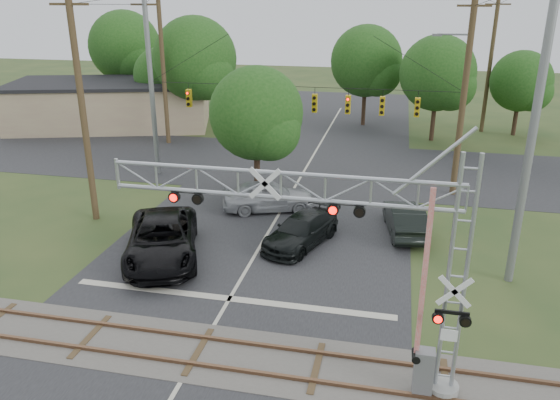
% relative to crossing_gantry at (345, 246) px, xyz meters
% --- Properties ---
extents(ground, '(160.00, 160.00, 0.00)m').
position_rel_crossing_gantry_xyz_m(ground, '(-4.77, -1.64, -4.60)').
color(ground, '#2B431F').
rests_on(ground, ground).
extents(road_main, '(14.00, 90.00, 0.02)m').
position_rel_crossing_gantry_xyz_m(road_main, '(-4.77, 8.36, -4.59)').
color(road_main, '#242527').
rests_on(road_main, ground).
extents(road_cross, '(90.00, 12.00, 0.02)m').
position_rel_crossing_gantry_xyz_m(road_cross, '(-4.77, 22.36, -4.59)').
color(road_cross, '#242527').
rests_on(road_cross, ground).
extents(railroad_track, '(90.00, 3.20, 0.17)m').
position_rel_crossing_gantry_xyz_m(railroad_track, '(-4.77, 0.36, -4.57)').
color(railroad_track, '#4E4A43').
rests_on(railroad_track, ground).
extents(crossing_gantry, '(10.52, 0.96, 7.50)m').
position_rel_crossing_gantry_xyz_m(crossing_gantry, '(0.00, 0.00, 0.00)').
color(crossing_gantry, gray).
rests_on(crossing_gantry, ground).
extents(traffic_signal_span, '(19.34, 0.36, 11.50)m').
position_rel_crossing_gantry_xyz_m(traffic_signal_span, '(-3.92, 18.36, 1.01)').
color(traffic_signal_span, gray).
rests_on(traffic_signal_span, ground).
extents(pickup_black, '(5.19, 7.29, 1.85)m').
position_rel_crossing_gantry_xyz_m(pickup_black, '(-8.80, 6.70, -3.68)').
color(pickup_black, black).
rests_on(pickup_black, ground).
extents(car_dark, '(3.60, 5.33, 1.43)m').
position_rel_crossing_gantry_xyz_m(car_dark, '(-2.93, 9.45, -3.89)').
color(car_dark, black).
rests_on(car_dark, ground).
extents(sedan_silver, '(5.39, 3.54, 1.71)m').
position_rel_crossing_gantry_xyz_m(sedan_silver, '(-5.51, 13.45, -3.75)').
color(sedan_silver, '#999CA0').
rests_on(sedan_silver, ground).
extents(suv_dark, '(2.37, 4.89, 1.54)m').
position_rel_crossing_gantry_xyz_m(suv_dark, '(1.90, 11.90, -3.83)').
color(suv_dark, black).
rests_on(suv_dark, ground).
extents(commercial_building, '(19.14, 13.48, 4.04)m').
position_rel_crossing_gantry_xyz_m(commercial_building, '(-24.17, 30.75, -2.57)').
color(commercial_building, '#9A7F67').
rests_on(commercial_building, ground).
extents(streetlight, '(2.43, 0.25, 9.10)m').
position_rel_crossing_gantry_xyz_m(streetlight, '(5.07, 23.52, 0.49)').
color(streetlight, gray).
rests_on(streetlight, ground).
extents(utility_poles, '(27.26, 28.12, 12.56)m').
position_rel_crossing_gantry_xyz_m(utility_poles, '(-2.13, 21.19, 1.46)').
color(utility_poles, '#493521').
rests_on(utility_poles, ground).
extents(treeline, '(54.88, 28.05, 9.95)m').
position_rel_crossing_gantry_xyz_m(treeline, '(-4.65, 30.04, 1.20)').
color(treeline, '#372519').
rests_on(treeline, ground).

